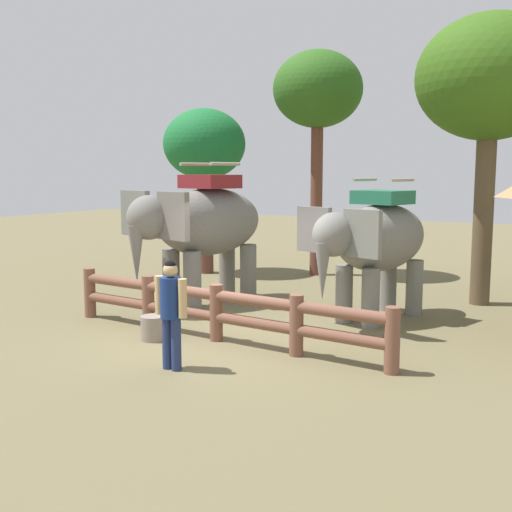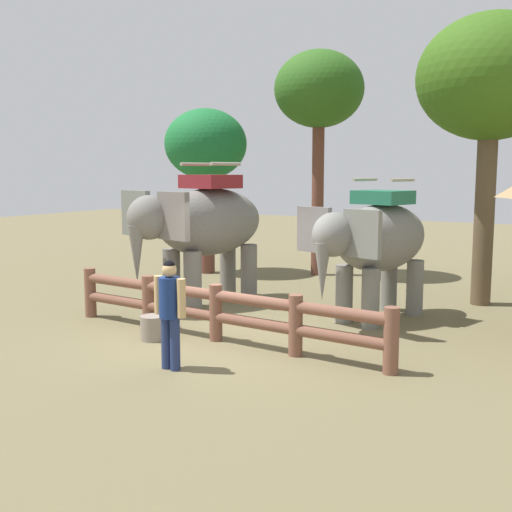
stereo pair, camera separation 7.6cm
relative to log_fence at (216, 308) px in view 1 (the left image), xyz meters
name	(u,v)px [view 1 (the left image)]	position (x,y,z in m)	size (l,w,h in m)	color
ground_plane	(218,340)	(0.00, 0.05, -0.61)	(60.00, 60.00, 0.00)	brown
log_fence	(216,308)	(0.00, 0.00, 0.00)	(7.05, 0.83, 1.05)	brown
elephant_near_left	(202,225)	(-2.03, 2.57, 1.25)	(2.48, 3.95, 3.31)	slate
elephant_center	(375,241)	(2.00, 2.97, 1.06)	(2.33, 3.54, 2.97)	slate
tourist_woman_in_black	(171,307)	(0.32, -1.78, 0.40)	(0.61, 0.37, 1.74)	navy
tree_far_left	(318,93)	(-1.44, 7.76, 4.76)	(2.62, 2.62, 6.59)	brown
tree_back_center	(204,148)	(-4.54, 6.44, 3.19)	(2.47, 2.47, 4.97)	brown
tree_far_right	(490,81)	(3.66, 5.75, 4.51)	(3.31, 3.31, 6.61)	brown
feed_bucket	(153,328)	(-1.04, -0.54, -0.38)	(0.47, 0.47, 0.45)	gray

